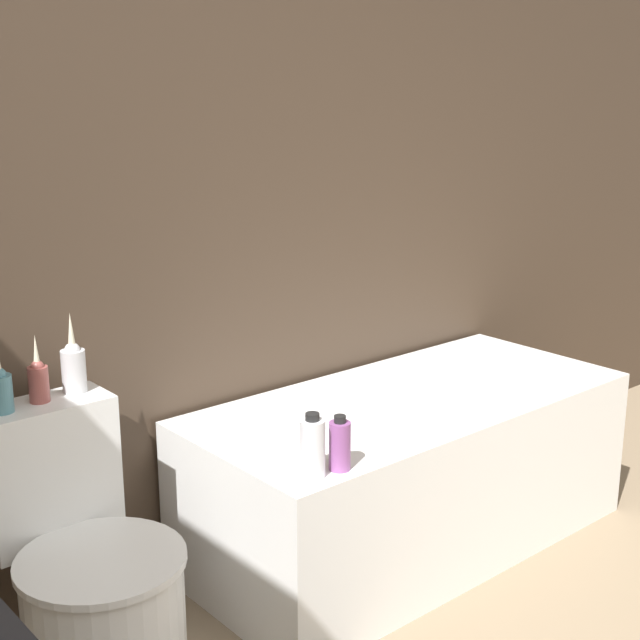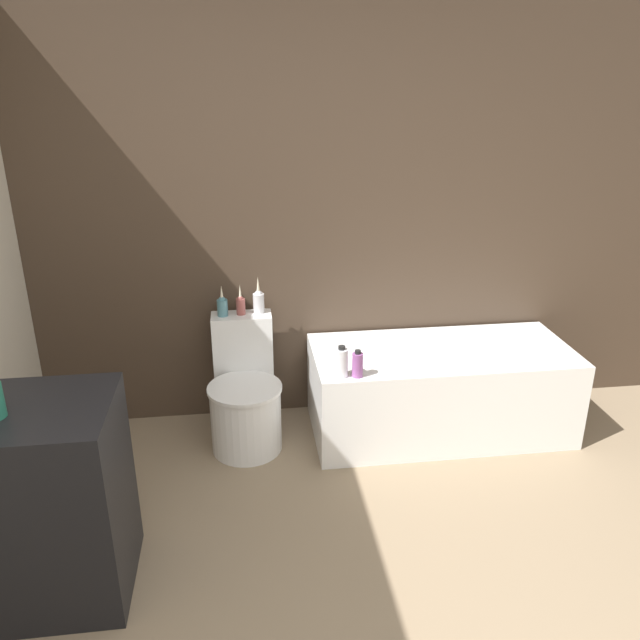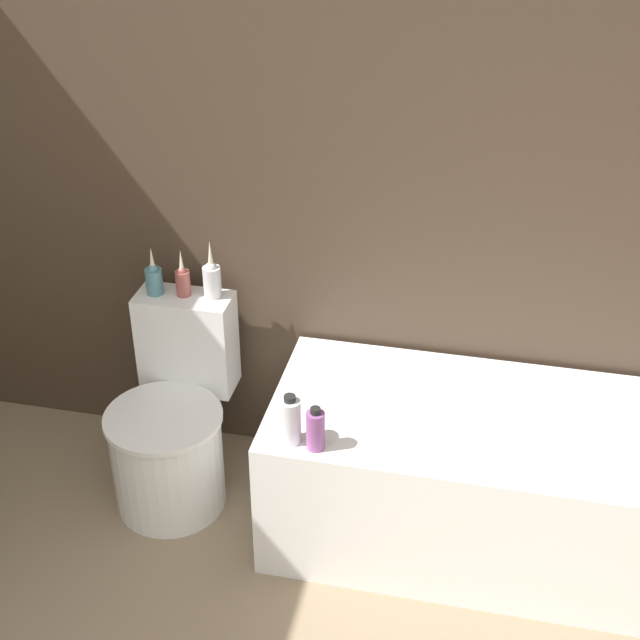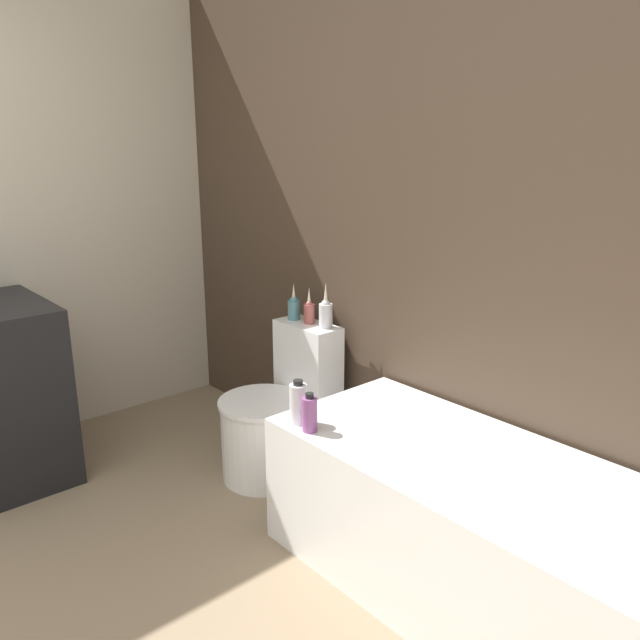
% 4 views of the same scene
% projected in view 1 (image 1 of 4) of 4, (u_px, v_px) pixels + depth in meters
% --- Properties ---
extents(wall_back_tiled, '(6.40, 0.06, 2.60)m').
position_uv_depth(wall_back_tiled, '(139.00, 181.00, 2.66)').
color(wall_back_tiled, '#423326').
rests_on(wall_back_tiled, ground_plane).
extents(bathtub, '(1.57, 0.71, 0.55)m').
position_uv_depth(bathtub, '(409.00, 469.00, 3.11)').
color(bathtub, white).
rests_on(bathtub, ground).
extents(toilet, '(0.44, 0.60, 0.75)m').
position_uv_depth(toilet, '(90.00, 586.00, 2.35)').
color(toilet, white).
rests_on(toilet, ground).
extents(vase_gold, '(0.06, 0.06, 0.19)m').
position_uv_depth(vase_gold, '(0.00, 388.00, 2.31)').
color(vase_gold, teal).
rests_on(vase_gold, toilet).
extents(vase_silver, '(0.05, 0.05, 0.19)m').
position_uv_depth(vase_silver, '(38.00, 379.00, 2.39)').
color(vase_silver, '#994C47').
rests_on(vase_silver, toilet).
extents(vase_bronze, '(0.07, 0.07, 0.23)m').
position_uv_depth(vase_bronze, '(73.00, 365.00, 2.47)').
color(vase_bronze, silver).
rests_on(vase_bronze, toilet).
extents(shampoo_bottle_tall, '(0.07, 0.07, 0.18)m').
position_uv_depth(shampoo_bottle_tall, '(312.00, 447.00, 2.40)').
color(shampoo_bottle_tall, silver).
rests_on(shampoo_bottle_tall, bathtub).
extents(shampoo_bottle_short, '(0.06, 0.06, 0.16)m').
position_uv_depth(shampoo_bottle_short, '(340.00, 445.00, 2.44)').
color(shampoo_bottle_short, '#8C4C8C').
rests_on(shampoo_bottle_short, bathtub).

